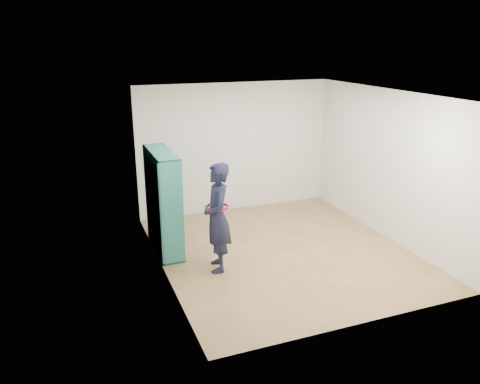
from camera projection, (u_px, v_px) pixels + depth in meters
name	position (u px, v px, depth m)	size (l,w,h in m)	color
floor	(282.00, 251.00, 7.86)	(4.50, 4.50, 0.00)	brown
ceiling	(287.00, 94.00, 7.05)	(4.50, 4.50, 0.00)	white
wall_left	(160.00, 191.00, 6.77)	(0.02, 4.50, 2.60)	silver
wall_right	(388.00, 165.00, 8.13)	(0.02, 4.50, 2.60)	silver
wall_back	(235.00, 148.00, 9.45)	(4.00, 0.02, 2.60)	silver
wall_front	(370.00, 228.00, 5.46)	(4.00, 0.02, 2.60)	silver
bookshelf	(162.00, 203.00, 7.69)	(0.37, 1.27, 1.69)	teal
person	(217.00, 218.00, 7.01)	(0.52, 0.68, 1.69)	black
smartphone	(206.00, 209.00, 7.05)	(0.02, 0.09, 0.14)	silver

